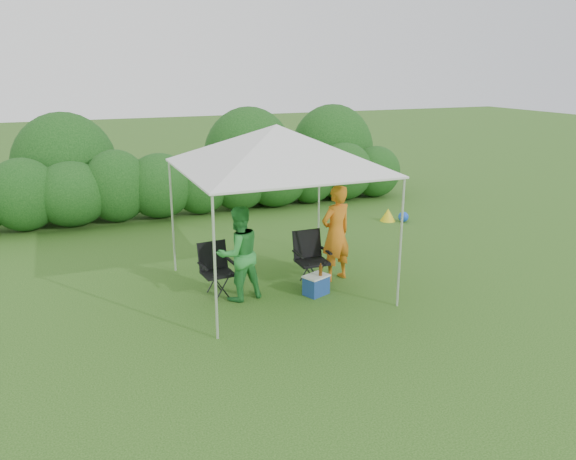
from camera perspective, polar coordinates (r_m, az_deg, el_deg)
name	(u,v)px	position (r m, az deg, el deg)	size (l,w,h in m)	color
ground	(288,297)	(9.51, 0.02, -6.82)	(70.00, 70.00, 0.00)	#3B6921
hedge	(200,183)	(14.77, -8.89, 4.77)	(11.97, 1.53, 1.80)	#1F531A
canopy	(277,147)	(9.30, -1.16, 8.43)	(3.10, 3.10, 2.83)	silver
chair_right	(310,254)	(9.96, 2.25, -2.46)	(0.59, 0.53, 0.94)	black
chair_left	(216,266)	(9.54, -7.37, -3.61)	(0.59, 0.54, 0.89)	black
man	(336,233)	(10.04, 4.88, -0.32)	(0.64, 0.42, 1.75)	orange
woman	(239,253)	(9.21, -5.03, -2.39)	(0.77, 0.60, 1.59)	green
cooler	(316,285)	(9.57, 2.87, -5.58)	(0.49, 0.43, 0.34)	navy
bottle	(321,269)	(9.45, 3.33, -4.02)	(0.06, 0.06, 0.22)	#592D0C
lawn_toy	(392,215)	(14.24, 10.52, 1.47)	(0.63, 0.53, 0.32)	yellow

